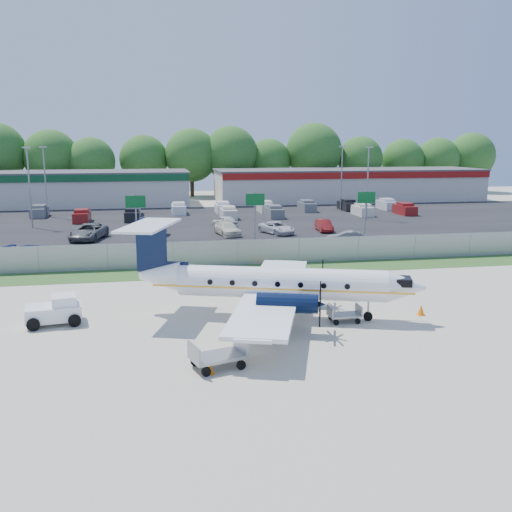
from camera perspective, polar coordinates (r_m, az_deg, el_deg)
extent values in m
plane|color=beige|center=(31.86, 1.95, -6.14)|extent=(170.00, 170.00, 0.00)
cube|color=#2D561E|center=(43.26, -1.43, -1.45)|extent=(170.00, 4.00, 0.02)
cube|color=black|center=(50.04, -2.68, 0.29)|extent=(170.00, 8.00, 0.02)
cube|color=black|center=(70.64, -4.98, 3.48)|extent=(170.00, 32.00, 0.02)
cube|color=gray|center=(44.99, -1.83, 0.33)|extent=(120.00, 0.02, 1.90)
cube|color=gray|center=(44.81, -1.84, 1.56)|extent=(120.00, 0.06, 0.06)
cube|color=gray|center=(45.18, -1.83, -0.85)|extent=(120.00, 0.06, 0.06)
cube|color=beige|center=(93.60, -21.22, 6.20)|extent=(46.00, 12.00, 5.00)
cube|color=#474749|center=(93.44, -21.33, 7.80)|extent=(46.40, 12.40, 0.24)
cube|color=#0F4723|center=(87.50, -22.04, 7.16)|extent=(46.00, 0.20, 1.00)
cube|color=beige|center=(97.54, 9.21, 6.99)|extent=(44.00, 12.00, 5.00)
cube|color=#474749|center=(97.39, 9.26, 8.53)|extent=(44.40, 12.40, 0.24)
cube|color=maroon|center=(91.70, 10.53, 7.93)|extent=(44.00, 0.20, 1.00)
cylinder|color=gray|center=(53.18, -11.88, 3.43)|extent=(0.14, 0.14, 5.00)
cube|color=#0C5923|center=(52.82, -11.96, 5.34)|extent=(1.80, 0.08, 1.10)
cylinder|color=gray|center=(54.00, -0.11, 3.79)|extent=(0.14, 0.14, 5.00)
cube|color=#0C5923|center=(53.65, -0.09, 5.67)|extent=(1.80, 0.08, 1.10)
cylinder|color=gray|center=(56.98, 10.86, 3.98)|extent=(0.14, 0.14, 5.00)
cube|color=#0C5923|center=(56.65, 10.99, 5.77)|extent=(1.80, 0.08, 1.10)
cylinder|color=gray|center=(69.20, -21.70, 6.31)|extent=(0.18, 0.18, 9.00)
cube|color=gray|center=(69.02, -21.97, 10.03)|extent=(0.90, 0.35, 0.18)
cylinder|color=gray|center=(72.87, 11.10, 7.10)|extent=(0.18, 0.18, 9.00)
cube|color=gray|center=(72.70, 11.23, 10.64)|extent=(0.90, 0.35, 0.18)
cylinder|color=gray|center=(79.01, -20.31, 6.92)|extent=(0.18, 0.18, 9.00)
cube|color=gray|center=(78.85, -20.54, 10.18)|extent=(0.90, 0.35, 0.18)
cylinder|color=gray|center=(82.25, 8.55, 7.64)|extent=(0.18, 0.18, 9.00)
cube|color=gray|center=(82.09, 8.64, 10.77)|extent=(0.90, 0.35, 0.18)
cylinder|color=white|center=(31.34, 2.57, -2.72)|extent=(11.36, 5.19, 1.73)
cone|color=white|center=(31.48, 14.81, -3.03)|extent=(2.44, 2.27, 1.73)
cone|color=white|center=(32.62, -9.55, -1.98)|extent=(2.79, 2.38, 1.73)
cube|color=black|center=(31.38, 14.51, -2.46)|extent=(1.15, 1.38, 0.41)
cube|color=white|center=(31.51, 1.74, -3.58)|extent=(7.76, 16.14, 0.20)
cylinder|color=black|center=(28.85, 3.17, -4.71)|extent=(3.25, 1.92, 1.00)
cylinder|color=black|center=(33.95, 3.89, -2.28)|extent=(3.25, 1.92, 1.00)
cube|color=black|center=(32.45, -10.41, 0.71)|extent=(1.70, 0.69, 2.64)
cube|color=white|center=(32.26, -10.64, 3.02)|extent=(3.83, 6.05, 0.13)
cylinder|color=gray|center=(31.65, 11.15, -5.35)|extent=(0.11, 0.11, 1.18)
cylinder|color=black|center=(31.74, 11.13, -5.94)|extent=(0.54, 0.31, 0.51)
cylinder|color=black|center=(29.33, 1.17, -7.09)|extent=(0.67, 0.53, 0.58)
cylinder|color=black|center=(34.35, 2.19, -4.34)|extent=(0.67, 0.53, 0.58)
cube|color=white|center=(32.42, -19.59, -5.35)|extent=(3.06, 2.13, 0.79)
cube|color=white|center=(32.25, -18.66, -4.22)|extent=(1.47, 1.65, 0.56)
cube|color=black|center=(32.26, -17.76, -4.12)|extent=(0.40, 1.26, 0.45)
cylinder|color=black|center=(31.68, -21.39, -6.40)|extent=(0.71, 0.36, 0.68)
cylinder|color=black|center=(33.37, -21.32, -5.51)|extent=(0.71, 0.36, 0.68)
cylinder|color=black|center=(31.66, -17.69, -6.15)|extent=(0.71, 0.36, 0.68)
cylinder|color=black|center=(33.35, -17.82, -5.28)|extent=(0.71, 0.36, 0.68)
cube|color=gray|center=(24.88, -3.83, -9.99)|extent=(2.59, 1.97, 0.14)
cube|color=gray|center=(24.38, -6.23, -9.63)|extent=(0.48, 1.34, 0.69)
cube|color=gray|center=(25.18, -1.54, -8.87)|extent=(0.48, 1.34, 0.69)
cylinder|color=black|center=(24.17, -5.00, -11.46)|extent=(0.43, 0.25, 0.41)
cylinder|color=black|center=(25.26, -6.10, -10.45)|extent=(0.43, 0.25, 0.41)
cylinder|color=black|center=(24.77, -1.50, -10.84)|extent=(0.43, 0.25, 0.41)
cylinder|color=black|center=(25.83, -2.72, -9.90)|extent=(0.43, 0.25, 0.41)
cube|color=gray|center=(31.31, 8.83, -5.85)|extent=(1.72, 1.03, 0.10)
cube|color=gray|center=(30.99, 7.41, -5.49)|extent=(0.07, 1.03, 0.51)
cube|color=gray|center=(31.51, 10.25, -5.30)|extent=(0.07, 1.03, 0.51)
cylinder|color=black|center=(30.77, 8.03, -6.58)|extent=(0.31, 0.10, 0.31)
cylinder|color=black|center=(31.62, 7.50, -6.08)|extent=(0.31, 0.10, 0.31)
cylinder|color=black|center=(31.15, 10.14, -6.43)|extent=(0.31, 0.10, 0.31)
cylinder|color=black|center=(32.00, 9.56, -5.93)|extent=(0.31, 0.10, 0.31)
cone|color=orange|center=(33.47, 16.18, -5.20)|extent=(0.40, 0.40, 0.59)
cube|color=orange|center=(33.55, 16.15, -5.66)|extent=(0.42, 0.42, 0.03)
cone|color=orange|center=(24.41, -4.64, -11.10)|extent=(0.34, 0.34, 0.51)
cube|color=orange|center=(24.50, -4.63, -11.62)|extent=(0.36, 0.36, 0.03)
cone|color=orange|center=(44.28, 0.96, -0.80)|extent=(0.37, 0.37, 0.55)
cube|color=orange|center=(44.33, 0.96, -1.13)|extent=(0.39, 0.39, 0.03)
imported|color=navy|center=(48.56, -21.07, -0.81)|extent=(5.57, 3.78, 1.50)
imported|color=#595B5E|center=(54.45, 9.12, 1.04)|extent=(4.45, 2.80, 1.39)
imported|color=silver|center=(55.69, 20.66, 0.68)|extent=(4.21, 2.20, 1.37)
imported|color=#595B5E|center=(59.45, -16.38, 1.58)|extent=(3.92, 6.15, 1.58)
imported|color=silver|center=(59.71, -9.98, 1.91)|extent=(2.62, 4.41, 1.37)
imported|color=beige|center=(59.89, -2.89, 2.10)|extent=(2.76, 5.05, 1.39)
imported|color=silver|center=(60.73, 2.08, 2.23)|extent=(3.77, 5.15, 1.30)
imported|color=maroon|center=(62.81, 6.79, 2.46)|extent=(1.66, 4.00, 1.29)
imported|color=navy|center=(65.58, -10.86, 2.71)|extent=(3.06, 4.86, 1.31)
imported|color=silver|center=(65.18, -3.13, 2.84)|extent=(2.95, 4.43, 1.40)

